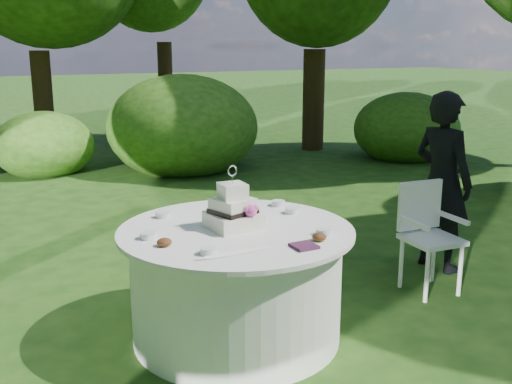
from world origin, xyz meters
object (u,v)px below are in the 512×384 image
guest (442,182)px  chair (427,228)px  table (236,283)px  napkins (304,246)px  cake (233,211)px

guest → chair: (-0.45, -0.30, -0.27)m
table → chair: (1.72, 0.02, 0.13)m
napkins → chair: bearing=19.9°
cake → chair: 1.77m
napkins → cake: bearing=109.3°
napkins → table: bearing=109.3°
napkins → guest: (1.98, 0.86, 0.01)m
guest → table: guest is taller
table → guest: bearing=8.5°
guest → cake: (-2.18, -0.30, 0.09)m
table → cake: (-0.01, 0.02, 0.50)m
guest → cake: bearing=90.7°
guest → table: 2.23m
napkins → guest: guest is taller
napkins → table: size_ratio=0.09×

